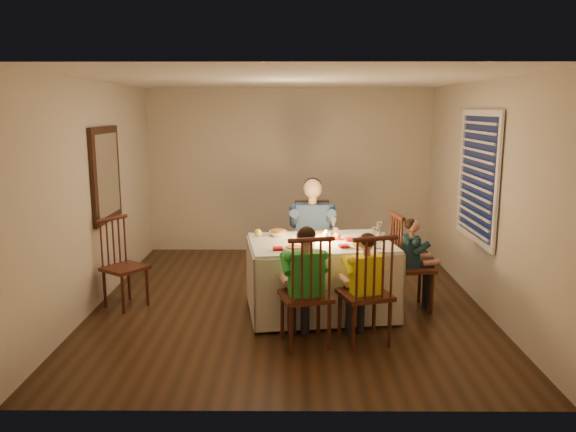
{
  "coord_description": "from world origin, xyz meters",
  "views": [
    {
      "loc": [
        0.03,
        -6.45,
        2.29
      ],
      "look_at": [
        -0.01,
        0.15,
        1.02
      ],
      "focal_mm": 35.0,
      "sensor_mm": 36.0,
      "label": 1
    }
  ],
  "objects_px": {
    "chair_end": "(410,309)",
    "chair_extra": "(127,306)",
    "chair_near_left": "(305,344)",
    "chair_near_right": "(364,343)",
    "child_teal": "(410,309)",
    "serving_bowl": "(278,233)",
    "dining_table": "(320,262)",
    "child_green": "(305,344)",
    "chair_adult": "(312,288)",
    "child_yellow": "(364,343)",
    "adult": "(312,288)"
  },
  "relations": [
    {
      "from": "chair_adult",
      "to": "serving_bowl",
      "type": "distance_m",
      "value": 1.11
    },
    {
      "from": "chair_near_right",
      "to": "child_green",
      "type": "xyz_separation_m",
      "value": [
        -0.58,
        -0.05,
        0.0
      ]
    },
    {
      "from": "chair_near_left",
      "to": "chair_extra",
      "type": "xyz_separation_m",
      "value": [
        -2.07,
        1.07,
        0.0
      ]
    },
    {
      "from": "chair_near_left",
      "to": "child_green",
      "type": "relative_size",
      "value": 0.95
    },
    {
      "from": "chair_near_right",
      "to": "serving_bowl",
      "type": "bearing_deg",
      "value": -68.89
    },
    {
      "from": "chair_adult",
      "to": "chair_near_right",
      "type": "bearing_deg",
      "value": -74.53
    },
    {
      "from": "chair_end",
      "to": "child_teal",
      "type": "bearing_deg",
      "value": -0.0
    },
    {
      "from": "chair_near_right",
      "to": "adult",
      "type": "distance_m",
      "value": 1.76
    },
    {
      "from": "chair_extra",
      "to": "child_yellow",
      "type": "distance_m",
      "value": 2.84
    },
    {
      "from": "chair_extra",
      "to": "chair_adult",
      "type": "bearing_deg",
      "value": -37.66
    },
    {
      "from": "dining_table",
      "to": "child_green",
      "type": "height_order",
      "value": "dining_table"
    },
    {
      "from": "chair_end",
      "to": "child_yellow",
      "type": "relative_size",
      "value": 1.01
    },
    {
      "from": "serving_bowl",
      "to": "chair_extra",
      "type": "bearing_deg",
      "value": -176.81
    },
    {
      "from": "chair_near_right",
      "to": "child_teal",
      "type": "relative_size",
      "value": 1.06
    },
    {
      "from": "chair_near_left",
      "to": "chair_adult",
      "type": "bearing_deg",
      "value": -108.36
    },
    {
      "from": "chair_extra",
      "to": "child_teal",
      "type": "height_order",
      "value": "child_teal"
    },
    {
      "from": "chair_near_left",
      "to": "chair_end",
      "type": "xyz_separation_m",
      "value": [
        1.24,
        1.01,
        0.0
      ]
    },
    {
      "from": "chair_extra",
      "to": "serving_bowl",
      "type": "distance_m",
      "value": 1.98
    },
    {
      "from": "chair_end",
      "to": "adult",
      "type": "bearing_deg",
      "value": 47.78
    },
    {
      "from": "chair_near_left",
      "to": "child_green",
      "type": "xyz_separation_m",
      "value": [
        0.0,
        0.0,
        0.0
      ]
    },
    {
      "from": "adult",
      "to": "chair_extra",
      "type": "bearing_deg",
      "value": -162.32
    },
    {
      "from": "chair_adult",
      "to": "chair_end",
      "type": "relative_size",
      "value": 1.0
    },
    {
      "from": "chair_extra",
      "to": "dining_table",
      "type": "bearing_deg",
      "value": -59.29
    },
    {
      "from": "chair_near_right",
      "to": "child_teal",
      "type": "distance_m",
      "value": 1.17
    },
    {
      "from": "chair_near_left",
      "to": "serving_bowl",
      "type": "bearing_deg",
      "value": -90.42
    },
    {
      "from": "child_yellow",
      "to": "serving_bowl",
      "type": "relative_size",
      "value": 5.12
    },
    {
      "from": "serving_bowl",
      "to": "chair_near_right",
      "type": "bearing_deg",
      "value": -52.28
    },
    {
      "from": "chair_end",
      "to": "chair_extra",
      "type": "distance_m",
      "value": 3.31
    },
    {
      "from": "chair_adult",
      "to": "adult",
      "type": "distance_m",
      "value": 0.0
    },
    {
      "from": "chair_extra",
      "to": "adult",
      "type": "xyz_separation_m",
      "value": [
        2.2,
        0.68,
        0.0
      ]
    },
    {
      "from": "chair_near_left",
      "to": "child_teal",
      "type": "relative_size",
      "value": 1.06
    },
    {
      "from": "chair_near_left",
      "to": "chair_extra",
      "type": "bearing_deg",
      "value": -41.59
    },
    {
      "from": "dining_table",
      "to": "serving_bowl",
      "type": "bearing_deg",
      "value": 141.72
    },
    {
      "from": "chair_end",
      "to": "adult",
      "type": "xyz_separation_m",
      "value": [
        -1.11,
        0.74,
        0.0
      ]
    },
    {
      "from": "child_teal",
      "to": "chair_near_right",
      "type": "bearing_deg",
      "value": 136.88
    },
    {
      "from": "chair_extra",
      "to": "adult",
      "type": "height_order",
      "value": "adult"
    },
    {
      "from": "child_teal",
      "to": "serving_bowl",
      "type": "bearing_deg",
      "value": 75.32
    },
    {
      "from": "chair_end",
      "to": "child_yellow",
      "type": "height_order",
      "value": "chair_end"
    },
    {
      "from": "dining_table",
      "to": "adult",
      "type": "distance_m",
      "value": 1.04
    },
    {
      "from": "chair_extra",
      "to": "serving_bowl",
      "type": "relative_size",
      "value": 4.8
    },
    {
      "from": "dining_table",
      "to": "child_teal",
      "type": "xyz_separation_m",
      "value": [
        1.05,
        0.11,
        -0.59
      ]
    },
    {
      "from": "chair_near_right",
      "to": "chair_extra",
      "type": "height_order",
      "value": "chair_near_right"
    },
    {
      "from": "dining_table",
      "to": "chair_near_left",
      "type": "bearing_deg",
      "value": -110.02
    },
    {
      "from": "chair_adult",
      "to": "child_yellow",
      "type": "relative_size",
      "value": 1.01
    },
    {
      "from": "dining_table",
      "to": "serving_bowl",
      "type": "relative_size",
      "value": 7.9
    },
    {
      "from": "chair_adult",
      "to": "child_yellow",
      "type": "distance_m",
      "value": 1.76
    },
    {
      "from": "child_green",
      "to": "serving_bowl",
      "type": "relative_size",
      "value": 5.45
    },
    {
      "from": "chair_extra",
      "to": "child_yellow",
      "type": "xyz_separation_m",
      "value": [
        2.65,
        -1.02,
        0.0
      ]
    },
    {
      "from": "chair_end",
      "to": "child_green",
      "type": "height_order",
      "value": "child_green"
    },
    {
      "from": "chair_adult",
      "to": "adult",
      "type": "bearing_deg",
      "value": 0.0
    }
  ]
}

